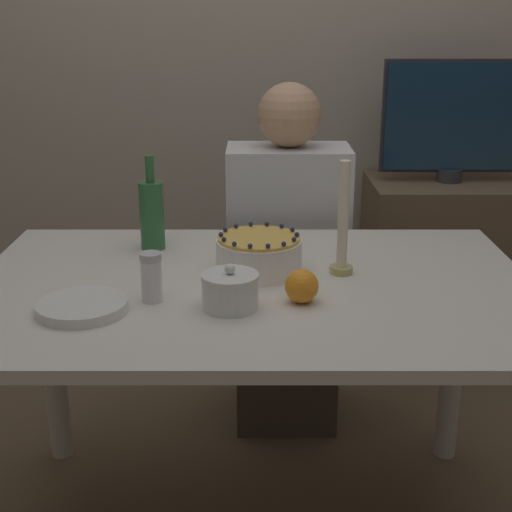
{
  "coord_description": "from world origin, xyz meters",
  "views": [
    {
      "loc": [
        0.01,
        -1.63,
        1.38
      ],
      "look_at": [
        0.02,
        0.08,
        0.8
      ],
      "focal_mm": 50.0,
      "sensor_mm": 36.0,
      "label": 1
    }
  ],
  "objects_px": {
    "bottle": "(149,214)",
    "tv_monitor": "(451,119)",
    "cake": "(256,255)",
    "sugar_shaker": "(149,277)",
    "candle": "(340,228)",
    "sugar_bowl": "(227,291)",
    "person_man_blue_shirt": "(284,281)"
  },
  "relations": [
    {
      "from": "bottle",
      "to": "tv_monitor",
      "type": "distance_m",
      "value": 1.37
    },
    {
      "from": "cake",
      "to": "bottle",
      "type": "bearing_deg",
      "value": 146.64
    },
    {
      "from": "sugar_shaker",
      "to": "tv_monitor",
      "type": "xyz_separation_m",
      "value": [
        1.0,
        1.25,
        0.18
      ]
    },
    {
      "from": "candle",
      "to": "tv_monitor",
      "type": "bearing_deg",
      "value": 62.88
    },
    {
      "from": "candle",
      "to": "bottle",
      "type": "relative_size",
      "value": 1.1
    },
    {
      "from": "sugar_bowl",
      "to": "bottle",
      "type": "xyz_separation_m",
      "value": [
        -0.23,
        0.43,
        0.06
      ]
    },
    {
      "from": "candle",
      "to": "tv_monitor",
      "type": "height_order",
      "value": "tv_monitor"
    },
    {
      "from": "candle",
      "to": "tv_monitor",
      "type": "distance_m",
      "value": 1.21
    },
    {
      "from": "cake",
      "to": "tv_monitor",
      "type": "xyz_separation_m",
      "value": [
        0.76,
        1.06,
        0.19
      ]
    },
    {
      "from": "sugar_shaker",
      "to": "tv_monitor",
      "type": "relative_size",
      "value": 0.21
    },
    {
      "from": "bottle",
      "to": "person_man_blue_shirt",
      "type": "relative_size",
      "value": 0.22
    },
    {
      "from": "bottle",
      "to": "person_man_blue_shirt",
      "type": "bearing_deg",
      "value": 44.14
    },
    {
      "from": "candle",
      "to": "sugar_bowl",
      "type": "bearing_deg",
      "value": -140.37
    },
    {
      "from": "sugar_bowl",
      "to": "cake",
      "type": "bearing_deg",
      "value": 74.42
    },
    {
      "from": "sugar_bowl",
      "to": "candle",
      "type": "distance_m",
      "value": 0.36
    },
    {
      "from": "sugar_bowl",
      "to": "candle",
      "type": "bearing_deg",
      "value": 39.63
    },
    {
      "from": "cake",
      "to": "bottle",
      "type": "xyz_separation_m",
      "value": [
        -0.3,
        0.19,
        0.05
      ]
    },
    {
      "from": "candle",
      "to": "person_man_blue_shirt",
      "type": "relative_size",
      "value": 0.25
    },
    {
      "from": "tv_monitor",
      "to": "candle",
      "type": "bearing_deg",
      "value": -117.12
    },
    {
      "from": "sugar_bowl",
      "to": "tv_monitor",
      "type": "xyz_separation_m",
      "value": [
        0.82,
        1.29,
        0.2
      ]
    },
    {
      "from": "bottle",
      "to": "tv_monitor",
      "type": "height_order",
      "value": "tv_monitor"
    },
    {
      "from": "tv_monitor",
      "to": "bottle",
      "type": "bearing_deg",
      "value": -140.46
    },
    {
      "from": "sugar_bowl",
      "to": "bottle",
      "type": "bearing_deg",
      "value": 118.33
    },
    {
      "from": "sugar_shaker",
      "to": "bottle",
      "type": "distance_m",
      "value": 0.39
    },
    {
      "from": "cake",
      "to": "tv_monitor",
      "type": "relative_size",
      "value": 0.39
    },
    {
      "from": "sugar_bowl",
      "to": "candle",
      "type": "height_order",
      "value": "candle"
    },
    {
      "from": "person_man_blue_shirt",
      "to": "sugar_bowl",
      "type": "bearing_deg",
      "value": 78.59
    },
    {
      "from": "cake",
      "to": "tv_monitor",
      "type": "distance_m",
      "value": 1.32
    },
    {
      "from": "cake",
      "to": "candle",
      "type": "height_order",
      "value": "candle"
    },
    {
      "from": "cake",
      "to": "person_man_blue_shirt",
      "type": "relative_size",
      "value": 0.18
    },
    {
      "from": "sugar_shaker",
      "to": "person_man_blue_shirt",
      "type": "relative_size",
      "value": 0.1
    },
    {
      "from": "bottle",
      "to": "person_man_blue_shirt",
      "type": "distance_m",
      "value": 0.65
    }
  ]
}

